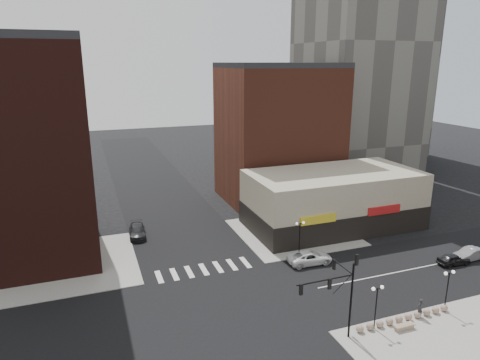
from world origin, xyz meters
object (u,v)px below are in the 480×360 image
traffic_signal (340,286)px  white_suv (310,258)px  street_lamp_se_a (377,297)px  dark_sedan_east (454,259)px  silver_sedan (469,254)px  stone_bench (404,327)px  street_lamp_ne (300,229)px  street_lamp_se_b (448,281)px  pedestrian (420,308)px  dark_sedan_north (137,231)px

traffic_signal → white_suv: (4.81, 13.24, -4.22)m
street_lamp_se_a → white_suv: bearing=85.6°
dark_sedan_east → silver_sedan: bearing=-80.4°
stone_bench → white_suv: bearing=96.4°
street_lamp_ne → street_lamp_se_a: bearing=-93.6°
street_lamp_se_b → stone_bench: size_ratio=2.12×
silver_sedan → pedestrian: bearing=-64.9°
white_suv → dark_sedan_north: 23.57m
dark_sedan_east → street_lamp_se_b: bearing=134.0°
white_suv → pedestrian: bearing=-160.7°
traffic_signal → white_suv: traffic_signal is taller
dark_sedan_north → pedestrian: bearing=-47.9°
traffic_signal → white_suv: bearing=70.0°
stone_bench → street_lamp_se_a: bearing=158.4°
street_lamp_se_a → traffic_signal: bearing=177.4°
white_suv → dark_sedan_east: (15.63, -6.09, -0.07)m
street_lamp_se_a → pedestrian: size_ratio=2.20×
traffic_signal → street_lamp_se_a: 4.12m
street_lamp_se_b → white_suv: 15.32m
street_lamp_se_a → dark_sedan_north: 33.37m
dark_sedan_north → stone_bench: bearing=-52.2°
street_lamp_se_a → stone_bench: (2.41, -1.00, -2.93)m
white_suv → street_lamp_se_a: bearing=178.5°
silver_sedan → dark_sedan_north: size_ratio=0.84×
street_lamp_se_b → white_suv: (-6.96, 13.40, -2.55)m
silver_sedan → dark_sedan_north: bearing=-122.8°
dark_sedan_east → stone_bench: 16.52m
street_lamp_se_a → stone_bench: 3.92m
traffic_signal → street_lamp_ne: traffic_signal is taller
white_suv → silver_sedan: (18.33, -5.81, -0.01)m
traffic_signal → silver_sedan: (23.13, 7.42, -4.23)m
street_lamp_se_a → dark_sedan_east: size_ratio=1.06×
street_lamp_ne → pedestrian: (3.99, -16.00, -2.22)m
street_lamp_se_a → dark_sedan_east: 18.40m
dark_sedan_north → street_lamp_se_a: bearing=-54.7°
white_suv → dark_sedan_east: 16.78m
street_lamp_se_b → street_lamp_ne: size_ratio=1.00×
stone_bench → silver_sedan: bearing=27.8°
dark_sedan_east → pedestrian: (-11.69, -7.32, 0.40)m
dark_sedan_east → dark_sedan_north: bearing=61.4°
street_lamp_se_a → pedestrian: bearing=0.0°
street_lamp_se_a → silver_sedan: (19.37, 7.59, -2.56)m
street_lamp_se_b → pedestrian: street_lamp_se_b is taller
white_suv → pedestrian: (3.95, -13.40, 0.33)m
stone_bench → street_lamp_ne: bearing=95.7°
street_lamp_se_a → silver_sedan: 20.96m
white_suv → stone_bench: size_ratio=2.70×
traffic_signal → pedestrian: bearing=-1.1°
white_suv → stone_bench: bearing=-171.7°
street_lamp_ne → stone_bench: street_lamp_ne is taller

